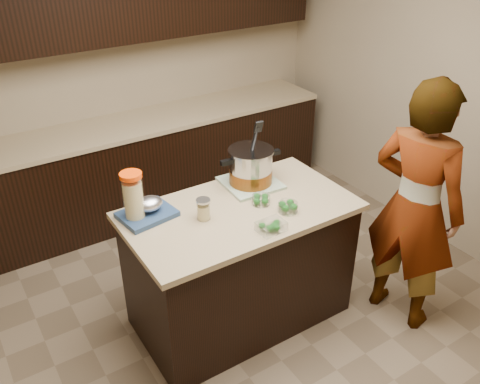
# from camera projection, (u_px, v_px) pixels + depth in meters

# --- Properties ---
(ground_plane) EXTENTS (4.00, 4.00, 0.00)m
(ground_plane) POSITION_uv_depth(u_px,v_px,m) (240.00, 314.00, 3.65)
(ground_plane) COLOR brown
(ground_plane) RESTS_ON ground
(room_shell) EXTENTS (4.04, 4.04, 2.72)m
(room_shell) POSITION_uv_depth(u_px,v_px,m) (240.00, 83.00, 2.79)
(room_shell) COLOR tan
(room_shell) RESTS_ON ground
(back_cabinets) EXTENTS (3.60, 0.63, 2.33)m
(back_cabinets) POSITION_uv_depth(u_px,v_px,m) (133.00, 116.00, 4.44)
(back_cabinets) COLOR black
(back_cabinets) RESTS_ON ground
(island) EXTENTS (1.46, 0.81, 0.90)m
(island) POSITION_uv_depth(u_px,v_px,m) (240.00, 265.00, 3.42)
(island) COLOR black
(island) RESTS_ON ground
(dish_towel) EXTENTS (0.38, 0.38, 0.02)m
(dish_towel) POSITION_uv_depth(u_px,v_px,m) (251.00, 183.00, 3.46)
(dish_towel) COLOR #5A8157
(dish_towel) RESTS_ON island
(stock_pot) EXTENTS (0.43, 0.35, 0.44)m
(stock_pot) POSITION_uv_depth(u_px,v_px,m) (251.00, 168.00, 3.41)
(stock_pot) COLOR #B7B7BC
(stock_pot) RESTS_ON dish_towel
(lemonade_pitcher) EXTENTS (0.17, 0.17, 0.32)m
(lemonade_pitcher) POSITION_uv_depth(u_px,v_px,m) (134.00, 199.00, 3.00)
(lemonade_pitcher) COLOR #CFBD7E
(lemonade_pitcher) RESTS_ON island
(mason_jar) EXTENTS (0.09, 0.09, 0.14)m
(mason_jar) POSITION_uv_depth(u_px,v_px,m) (204.00, 210.00, 3.06)
(mason_jar) COLOR #CFBD7E
(mason_jar) RESTS_ON island
(broccoli_tub_left) EXTENTS (0.13, 0.13, 0.06)m
(broccoli_tub_left) POSITION_uv_depth(u_px,v_px,m) (261.00, 200.00, 3.24)
(broccoli_tub_left) COLOR silver
(broccoli_tub_left) RESTS_ON island
(broccoli_tub_right) EXTENTS (0.15, 0.15, 0.06)m
(broccoli_tub_right) POSITION_uv_depth(u_px,v_px,m) (288.00, 207.00, 3.16)
(broccoli_tub_right) COLOR silver
(broccoli_tub_right) RESTS_ON island
(broccoli_tub_rect) EXTENTS (0.17, 0.13, 0.06)m
(broccoli_tub_rect) POSITION_uv_depth(u_px,v_px,m) (271.00, 227.00, 2.97)
(broccoli_tub_rect) COLOR silver
(broccoli_tub_rect) RESTS_ON island
(blue_tray) EXTENTS (0.35, 0.30, 0.12)m
(blue_tray) POSITION_uv_depth(u_px,v_px,m) (148.00, 210.00, 3.10)
(blue_tray) COLOR navy
(blue_tray) RESTS_ON island
(person) EXTENTS (0.55, 0.71, 1.74)m
(person) POSITION_uv_depth(u_px,v_px,m) (415.00, 208.00, 3.26)
(person) COLOR gray
(person) RESTS_ON ground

